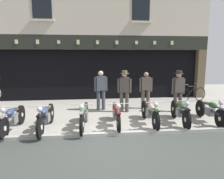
# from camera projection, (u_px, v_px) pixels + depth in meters

# --- Properties ---
(ground) EXTENTS (23.63, 22.00, 0.18)m
(ground) POSITION_uv_depth(u_px,v_px,m) (111.00, 154.00, 4.96)
(ground) COLOR #9C978B
(shop_facade) EXTENTS (11.93, 4.42, 6.21)m
(shop_facade) POSITION_uv_depth(u_px,v_px,m) (97.00, 66.00, 12.53)
(shop_facade) COLOR black
(shop_facade) RESTS_ON ground
(motorcycle_far_left) EXTENTS (0.62, 2.00, 0.92)m
(motorcycle_far_left) POSITION_uv_depth(u_px,v_px,m) (13.00, 118.00, 6.31)
(motorcycle_far_left) COLOR black
(motorcycle_far_left) RESTS_ON ground
(motorcycle_left) EXTENTS (0.62, 2.11, 0.92)m
(motorcycle_left) POSITION_uv_depth(u_px,v_px,m) (46.00, 117.00, 6.41)
(motorcycle_left) COLOR black
(motorcycle_left) RESTS_ON ground
(motorcycle_center_left) EXTENTS (0.62, 2.06, 0.94)m
(motorcycle_center_left) POSITION_uv_depth(u_px,v_px,m) (84.00, 115.00, 6.58)
(motorcycle_center_left) COLOR black
(motorcycle_center_left) RESTS_ON ground
(motorcycle_center) EXTENTS (0.62, 2.00, 0.90)m
(motorcycle_center) POSITION_uv_depth(u_px,v_px,m) (116.00, 114.00, 6.78)
(motorcycle_center) COLOR black
(motorcycle_center) RESTS_ON ground
(motorcycle_center_right) EXTENTS (0.62, 2.04, 0.92)m
(motorcycle_center_right) POSITION_uv_depth(u_px,v_px,m) (150.00, 112.00, 6.94)
(motorcycle_center_right) COLOR black
(motorcycle_center_right) RESTS_ON ground
(motorcycle_right) EXTENTS (0.62, 1.98, 0.92)m
(motorcycle_right) POSITION_uv_depth(u_px,v_px,m) (180.00, 111.00, 7.04)
(motorcycle_right) COLOR black
(motorcycle_right) RESTS_ON ground
(motorcycle_far_right) EXTENTS (0.62, 1.95, 0.91)m
(motorcycle_far_right) POSITION_uv_depth(u_px,v_px,m) (210.00, 110.00, 7.20)
(motorcycle_far_right) COLOR black
(motorcycle_far_right) RESTS_ON ground
(salesman_left) EXTENTS (0.55, 0.28, 1.67)m
(salesman_left) POSITION_uv_depth(u_px,v_px,m) (101.00, 88.00, 8.75)
(salesman_left) COLOR #3D424C
(salesman_left) RESTS_ON ground
(shopkeeper_center) EXTENTS (0.55, 0.36, 1.70)m
(shopkeeper_center) POSITION_uv_depth(u_px,v_px,m) (124.00, 89.00, 8.42)
(shopkeeper_center) COLOR #47423D
(shopkeeper_center) RESTS_ON ground
(salesman_right) EXTENTS (0.56, 0.25, 1.59)m
(salesman_right) POSITION_uv_depth(u_px,v_px,m) (146.00, 89.00, 8.99)
(salesman_right) COLOR brown
(salesman_right) RESTS_ON ground
(assistant_far_right) EXTENTS (0.56, 0.36, 1.70)m
(assistant_far_right) POSITION_uv_depth(u_px,v_px,m) (178.00, 89.00, 8.44)
(assistant_far_right) COLOR #47423D
(assistant_far_right) RESTS_ON ground
(advert_board_near) EXTENTS (0.67, 0.03, 0.89)m
(advert_board_near) POSITION_uv_depth(u_px,v_px,m) (126.00, 69.00, 11.13)
(advert_board_near) COLOR silver
(leaning_bicycle) EXTENTS (1.68, 0.64, 0.94)m
(leaning_bicycle) POSITION_uv_depth(u_px,v_px,m) (192.00, 94.00, 10.53)
(leaning_bicycle) COLOR black
(leaning_bicycle) RESTS_ON ground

